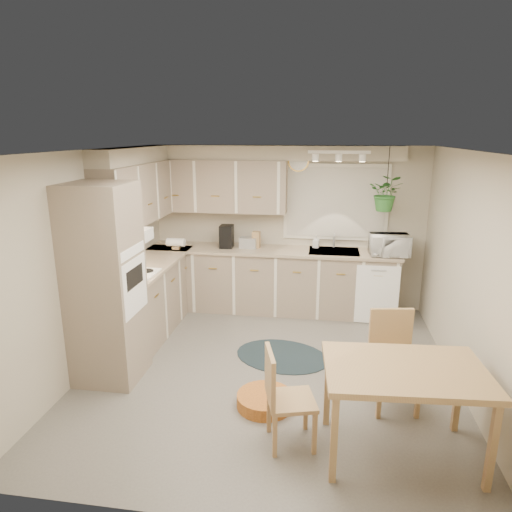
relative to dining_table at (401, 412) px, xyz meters
name	(u,v)px	position (x,y,z in m)	size (l,w,h in m)	color
floor	(269,370)	(-1.22, 1.21, -0.39)	(4.20, 4.20, 0.00)	slate
ceiling	(271,151)	(-1.22, 1.21, 2.01)	(4.20, 4.20, 0.00)	silver
wall_back	(287,228)	(-1.22, 3.31, 0.81)	(4.00, 0.04, 2.40)	#B3AA94
wall_front	(229,364)	(-1.22, -0.89, 0.81)	(4.00, 0.04, 2.40)	#B3AA94
wall_left	(92,260)	(-3.22, 1.21, 0.81)	(0.04, 4.20, 2.40)	#B3AA94
wall_right	(470,276)	(0.78, 1.21, 0.81)	(0.04, 4.20, 2.40)	#B3AA94
base_cab_left	(151,297)	(-2.92, 2.08, 0.06)	(0.60, 1.85, 0.90)	gray
base_cab_back	(271,281)	(-1.42, 3.01, 0.06)	(3.60, 0.60, 0.90)	gray
counter_left	(150,264)	(-2.91, 2.08, 0.53)	(0.64, 1.89, 0.04)	tan
counter_back	(271,250)	(-1.42, 3.00, 0.53)	(3.64, 0.64, 0.04)	tan
oven_stack	(105,285)	(-2.90, 0.83, 0.66)	(0.65, 0.65, 2.10)	gray
wall_oven_face	(135,286)	(-2.58, 0.83, 0.66)	(0.02, 0.56, 0.58)	white
upper_cab_left	(139,193)	(-3.05, 2.21, 1.43)	(0.35, 2.00, 0.75)	gray
upper_cab_back	(218,186)	(-2.22, 3.13, 1.43)	(2.00, 0.35, 0.75)	gray
soffit_left	(134,155)	(-3.07, 2.21, 1.91)	(0.30, 2.00, 0.20)	#B3AA94
soffit_back	(273,153)	(-1.42, 3.16, 1.91)	(3.60, 0.30, 0.20)	#B3AA94
cooktop	(132,275)	(-2.90, 1.51, 0.55)	(0.52, 0.58, 0.02)	white
range_hood	(128,237)	(-2.92, 1.51, 1.01)	(0.40, 0.60, 0.14)	white
window_blinds	(336,202)	(-0.52, 3.28, 1.21)	(1.40, 0.02, 1.00)	silver
window_frame	(336,202)	(-0.52, 3.29, 1.21)	(1.50, 0.02, 1.10)	silver
sink	(334,254)	(-0.52, 3.01, 0.51)	(0.70, 0.48, 0.10)	#B1B4B9
dishwasher_front	(377,295)	(0.08, 2.70, 0.03)	(0.58, 0.01, 0.83)	white
track_light_bar	(339,152)	(-0.52, 2.76, 1.94)	(0.80, 0.04, 0.04)	white
wall_clock	(298,161)	(-1.07, 3.28, 1.79)	(0.30, 0.30, 0.03)	gold
dining_table	(401,412)	(0.00, 0.00, 0.00)	(1.26, 0.84, 0.79)	tan
chair_left	(291,398)	(-0.89, 0.01, 0.04)	(0.40, 0.40, 0.86)	tan
chair_back	(395,363)	(0.04, 0.68, 0.07)	(0.44, 0.44, 0.94)	tan
braided_rug	(282,356)	(-1.11, 1.55, -0.39)	(1.12, 0.84, 0.01)	black
pet_bed	(265,400)	(-1.18, 0.50, -0.33)	(0.55, 0.55, 0.13)	#C46B27
microwave	(390,243)	(0.22, 2.91, 0.72)	(0.52, 0.29, 0.35)	white
soap_bottle	(316,245)	(-0.78, 3.16, 0.59)	(0.08, 0.19, 0.09)	white
hanging_plant	(386,197)	(0.13, 2.91, 1.34)	(0.44, 0.48, 0.38)	#2F6F2C
coffee_maker	(227,236)	(-2.08, 3.01, 0.71)	(0.19, 0.23, 0.33)	black
toaster	(248,243)	(-1.76, 3.03, 0.62)	(0.25, 0.14, 0.15)	#B1B4B9
knife_block	(256,240)	(-1.65, 3.06, 0.66)	(0.11, 0.11, 0.24)	tan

